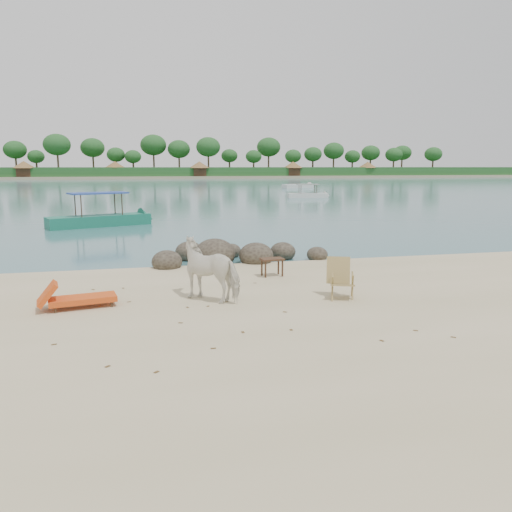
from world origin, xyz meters
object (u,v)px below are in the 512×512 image
Objects in this scene: lounge_chair at (83,297)px; boulders at (227,255)px; side_table at (272,268)px; deck_chair at (343,280)px; cow at (212,270)px; boat_near at (98,198)px.

boulders is at bearing 39.36° from lounge_chair.
deck_chair reaches higher than side_table.
cow reaches higher than lounge_chair.
boat_near is at bearing -125.76° from cow.
boat_near is (-4.03, 17.46, 0.79)m from cow.
side_table is at bearing -72.86° from boulders.
boulders is at bearing -88.50° from boat_near.
boulders is 0.98× the size of boat_near.
boat_near reaches higher than lounge_chair.
side_table is at bearing 130.87° from deck_chair.
deck_chair is (6.29, -0.64, 0.22)m from lounge_chair.
cow is at bearing -98.55° from boat_near.
deck_chair is (3.19, -0.73, -0.26)m from cow.
deck_chair is at bearing -16.34° from lounge_chair.
boat_near is at bearing 82.50° from lounge_chair.
boat_near is (-7.22, 18.19, 1.05)m from deck_chair.
cow is 17.93m from boat_near.
side_table is 0.35× the size of lounge_chair.
boulders is 3.30× the size of lounge_chair.
lounge_chair is 17.62m from boat_near.
cow is at bearing -171.98° from deck_chair.
deck_chair is at bearing -71.44° from boulders.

